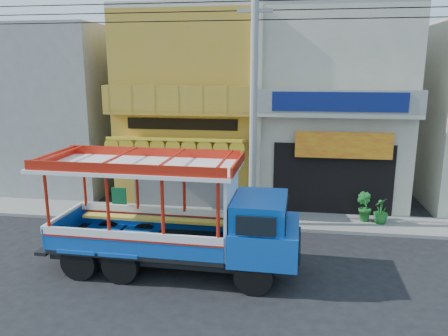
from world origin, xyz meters
name	(u,v)px	position (x,y,z in m)	size (l,w,h in m)	color
ground	(276,268)	(0.00, 0.00, 0.00)	(90.00, 90.00, 0.00)	black
sidewalk	(279,220)	(0.00, 4.00, 0.06)	(30.00, 2.00, 0.12)	slate
shophouse_left	(197,104)	(-4.00, 7.96, 4.11)	(6.00, 7.50, 8.24)	#B08C27
shophouse_right	(330,106)	(2.00, 7.96, 4.11)	(6.00, 6.75, 8.24)	#B0AB91
party_pilaster	(257,114)	(-1.00, 4.85, 4.00)	(0.35, 0.30, 8.00)	#B0AB91
filler_building_left	(57,109)	(-11.00, 8.00, 3.80)	(6.00, 6.00, 7.60)	gray
utility_pole	(258,89)	(-0.85, 3.30, 5.03)	(28.00, 0.26, 9.00)	gray
songthaew_truck	(190,218)	(-2.43, -0.64, 1.63)	(7.31, 2.61, 3.38)	black
green_sign	(119,201)	(-6.45, 4.11, 0.51)	(0.60, 0.28, 0.92)	black
potted_plant_b	(364,207)	(3.13, 4.28, 0.66)	(0.59, 0.48, 1.08)	#1B6123
potted_plant_c	(381,211)	(3.71, 4.05, 0.61)	(0.54, 0.54, 0.97)	#1B6123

